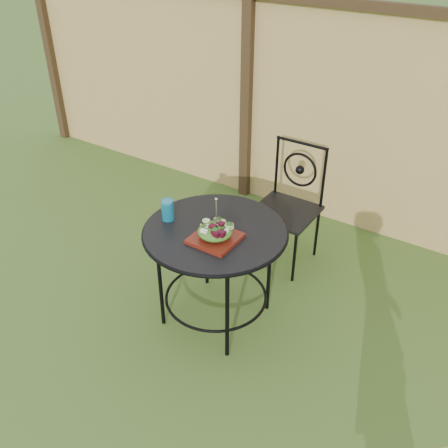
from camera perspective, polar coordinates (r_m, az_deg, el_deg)
name	(u,v)px	position (r m, az deg, el deg)	size (l,w,h in m)	color
ground	(243,405)	(3.07, 2.14, -20.01)	(60.00, 60.00, 0.00)	#2C4716
fence	(392,130)	(4.19, 18.61, 10.19)	(8.00, 0.12, 1.90)	#E9C573
patio_table	(215,248)	(3.20, -0.99, -2.70)	(0.92, 0.92, 0.72)	black
patio_chair	(289,203)	(3.87, 7.41, 2.44)	(0.46, 0.46, 0.95)	black
salad_plate	(215,238)	(3.02, -1.02, -1.65)	(0.27, 0.27, 0.02)	#4F190B
salad	(215,231)	(2.99, -1.03, -0.83)	(0.21, 0.21, 0.08)	#235614
fork	(216,213)	(2.91, -0.89, 1.23)	(0.01, 0.01, 0.18)	silver
drinking_glass	(168,210)	(3.20, -6.45, 1.60)	(0.08, 0.08, 0.14)	#0C6B8E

